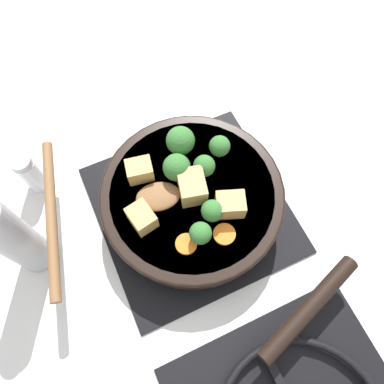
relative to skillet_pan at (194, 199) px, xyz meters
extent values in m
plane|color=silver|center=(0.00, 0.00, -0.05)|extent=(2.40, 2.40, 0.00)
cube|color=black|center=(0.00, 0.00, -0.05)|extent=(0.31, 0.31, 0.01)
torus|color=black|center=(0.00, 0.00, -0.03)|extent=(0.24, 0.24, 0.01)
cube|color=black|center=(0.00, 0.00, -0.03)|extent=(0.01, 0.23, 0.01)
cube|color=black|center=(0.00, 0.00, -0.03)|extent=(0.23, 0.01, 0.01)
cylinder|color=black|center=(0.00, 0.00, 0.00)|extent=(0.28, 0.28, 0.05)
cylinder|color=#5B3316|center=(0.00, 0.00, 0.00)|extent=(0.26, 0.26, 0.04)
torus|color=black|center=(0.00, 0.00, 0.02)|extent=(0.29, 0.29, 0.01)
cylinder|color=black|center=(-0.08, 0.22, 0.01)|extent=(0.19, 0.08, 0.02)
ellipsoid|color=brown|center=(0.05, -0.02, 0.03)|extent=(0.08, 0.06, 0.01)
cylinder|color=brown|center=(0.21, -0.05, 0.03)|extent=(0.07, 0.25, 0.02)
cube|color=tan|center=(-0.04, 0.05, 0.04)|extent=(0.05, 0.05, 0.03)
cube|color=tan|center=(0.09, 0.01, 0.04)|extent=(0.04, 0.05, 0.03)
cube|color=tan|center=(0.00, 0.00, 0.04)|extent=(0.05, 0.06, 0.04)
cube|color=tan|center=(0.06, -0.06, 0.04)|extent=(0.04, 0.04, 0.03)
cylinder|color=#709956|center=(-0.01, -0.08, 0.03)|extent=(0.01, 0.01, 0.01)
sphere|color=#387533|center=(-0.01, -0.08, 0.05)|extent=(0.05, 0.05, 0.05)
cylinder|color=#709956|center=(-0.03, -0.03, 0.03)|extent=(0.01, 0.01, 0.01)
sphere|color=#387533|center=(-0.03, -0.03, 0.05)|extent=(0.03, 0.03, 0.03)
cylinder|color=#709956|center=(-0.01, 0.05, 0.03)|extent=(0.01, 0.01, 0.01)
sphere|color=#387533|center=(-0.01, 0.05, 0.05)|extent=(0.03, 0.03, 0.03)
cylinder|color=#709956|center=(0.01, -0.04, 0.03)|extent=(0.01, 0.01, 0.01)
sphere|color=#387533|center=(0.01, -0.04, 0.05)|extent=(0.04, 0.04, 0.04)
cylinder|color=#709956|center=(0.02, 0.07, 0.03)|extent=(0.01, 0.01, 0.01)
sphere|color=#387533|center=(0.02, 0.07, 0.05)|extent=(0.03, 0.03, 0.03)
cylinder|color=#709956|center=(-0.07, -0.05, 0.03)|extent=(0.01, 0.01, 0.01)
sphere|color=#387533|center=(-0.07, -0.05, 0.05)|extent=(0.03, 0.03, 0.03)
cylinder|color=orange|center=(-0.01, 0.08, 0.02)|extent=(0.03, 0.03, 0.01)
cylinder|color=orange|center=(0.04, 0.07, 0.02)|extent=(0.03, 0.03, 0.01)
cylinder|color=#B2B2B7|center=(0.26, -0.03, 0.04)|extent=(0.05, 0.05, 0.20)
cylinder|color=white|center=(0.23, -0.16, -0.02)|extent=(0.04, 0.04, 0.07)
cylinder|color=#B7B7BC|center=(0.23, -0.16, 0.03)|extent=(0.03, 0.03, 0.01)
camera|label=1|loc=(0.10, 0.21, 0.55)|focal=35.00mm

